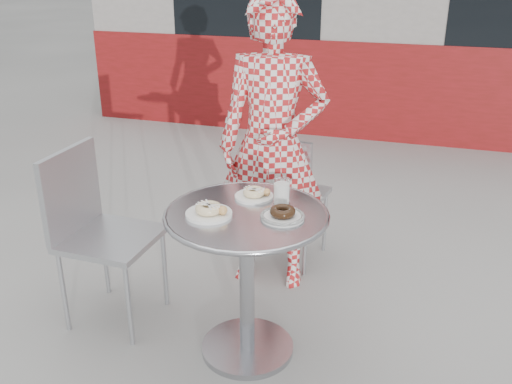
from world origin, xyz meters
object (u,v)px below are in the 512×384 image
(chair_far, at_px, (289,220))
(chair_left, at_px, (113,270))
(plate_checker, at_px, (283,215))
(milk_cup, at_px, (282,192))
(plate_far, at_px, (255,194))
(plate_near, at_px, (210,211))
(bistro_table, at_px, (247,249))
(seated_person, at_px, (273,146))

(chair_far, bearing_deg, chair_left, 60.09)
(chair_left, bearing_deg, plate_checker, -92.87)
(plate_checker, distance_m, milk_cup, 0.16)
(plate_far, bearing_deg, plate_near, -118.35)
(plate_far, height_order, plate_checker, plate_checker)
(bistro_table, relative_size, seated_person, 0.45)
(chair_far, distance_m, plate_near, 1.17)
(bistro_table, distance_m, chair_left, 0.82)
(chair_left, xyz_separation_m, plate_near, (0.62, -0.15, 0.49))
(plate_checker, bearing_deg, plate_near, -167.71)
(chair_left, xyz_separation_m, plate_checker, (0.93, -0.08, 0.48))
(chair_left, bearing_deg, plate_near, -101.35)
(chair_far, height_order, plate_near, chair_far)
(bistro_table, bearing_deg, plate_checker, -2.99)
(chair_far, height_order, plate_checker, chair_far)
(plate_far, bearing_deg, milk_cup, -12.19)
(seated_person, xyz_separation_m, milk_cup, (0.20, -0.57, -0.02))
(bistro_table, bearing_deg, chair_left, 174.91)
(chair_far, height_order, seated_person, seated_person)
(bistro_table, bearing_deg, seated_person, 96.27)
(bistro_table, height_order, chair_far, chair_far)
(plate_near, bearing_deg, bistro_table, 27.92)
(seated_person, bearing_deg, milk_cup, -76.63)
(chair_far, distance_m, seated_person, 0.63)
(seated_person, xyz_separation_m, plate_far, (0.06, -0.54, -0.06))
(seated_person, bearing_deg, bistro_table, -89.92)
(plate_checker, xyz_separation_m, milk_cup, (-0.04, 0.15, 0.04))
(chair_far, bearing_deg, bistro_table, 101.26)
(bistro_table, distance_m, milk_cup, 0.30)
(milk_cup, bearing_deg, plate_checker, -73.52)
(chair_left, distance_m, plate_near, 0.80)
(milk_cup, bearing_deg, chair_left, -175.49)
(plate_far, relative_size, plate_near, 0.88)
(chair_far, distance_m, plate_far, 0.95)
(seated_person, relative_size, plate_checker, 8.54)
(bistro_table, xyz_separation_m, chair_far, (-0.04, 0.97, -0.31))
(plate_near, bearing_deg, chair_left, 166.81)
(plate_near, relative_size, milk_cup, 1.71)
(chair_far, relative_size, plate_far, 4.67)
(bistro_table, relative_size, chair_far, 0.89)
(chair_far, xyz_separation_m, seated_person, (-0.04, -0.26, 0.57))
(chair_left, relative_size, seated_person, 0.56)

